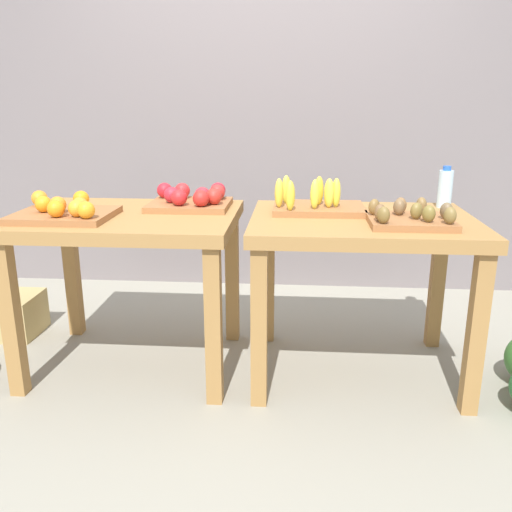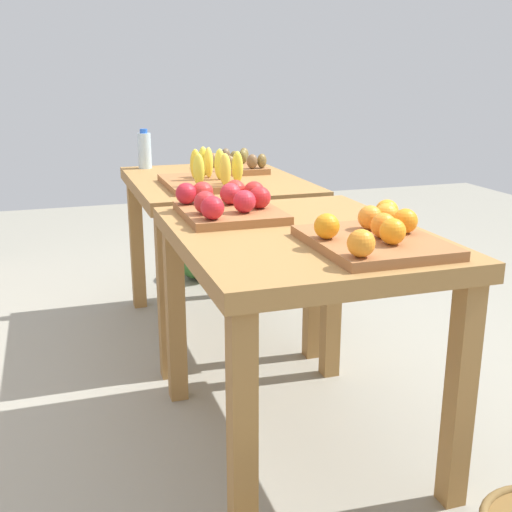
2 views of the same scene
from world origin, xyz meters
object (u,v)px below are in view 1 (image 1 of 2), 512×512
Objects in this scene: orange_bin at (64,211)px; water_bottle at (445,188)px; display_table_left at (130,237)px; banana_crate at (315,203)px; kiwi_bin at (410,217)px; display_table_right at (361,242)px; apple_bin at (192,199)px; cardboard_produce_box at (4,314)px.

water_bottle reaches higher than orange_bin.
display_table_left is at bearing 29.03° from orange_bin.
display_table_left is 0.92m from banana_crate.
kiwi_bin is at bearing 0.03° from orange_bin.
display_table_right is 0.87m from apple_bin.
water_bottle is at bearing 10.02° from display_table_left.
apple_bin is 1.07m from kiwi_bin.
orange_bin is 1.08× the size of apple_bin.
apple_bin reaches higher than kiwi_bin.
apple_bin is at bearing 174.21° from banana_crate.
cardboard_produce_box is (-0.62, 0.44, -0.71)m from orange_bin.
orange_bin reaches higher than display_table_right.
apple_bin is (0.28, 0.17, 0.16)m from display_table_left.
display_table_right is 2.54× the size of apple_bin.
cardboard_produce_box is (-2.00, 0.30, -0.56)m from display_table_right.
banana_crate reaches higher than cardboard_produce_box.
kiwi_bin is at bearing -16.66° from apple_bin.
display_table_left is 2.60× the size of cardboard_produce_box.
banana_crate reaches higher than display_table_left.
display_table_left is 2.34× the size of orange_bin.
display_table_left is 2.79× the size of kiwi_bin.
banana_crate is 1.10× the size of cardboard_produce_box.
cardboard_produce_box is (-2.18, 0.44, -0.71)m from kiwi_bin.
kiwi_bin is (0.41, -0.24, -0.01)m from banana_crate.
water_bottle reaches higher than banana_crate.
apple_bin reaches higher than orange_bin.
apple_bin is at bearing -175.15° from water_bottle.
cardboard_produce_box is (-1.78, 0.20, -0.72)m from banana_crate.
apple_bin is at bearing -6.55° from cardboard_produce_box.
display_table_left is at bearing 173.91° from kiwi_bin.
display_table_right is 2.34× the size of orange_bin.
display_table_right is at bearing -25.42° from banana_crate.
display_table_right is 0.56m from water_bottle.
display_table_right is at bearing 143.24° from kiwi_bin.
banana_crate is at bearing -165.43° from water_bottle.
banana_crate is 1.93m from cardboard_produce_box.
display_table_right is at bearing -147.76° from water_bottle.
cardboard_produce_box is at bearing 179.41° from water_bottle.
kiwi_bin is (1.31, -0.14, 0.15)m from display_table_left.
orange_bin is 1.11× the size of cardboard_produce_box.
banana_crate is (1.15, 0.24, 0.01)m from orange_bin.
kiwi_bin is 1.78× the size of water_bottle.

